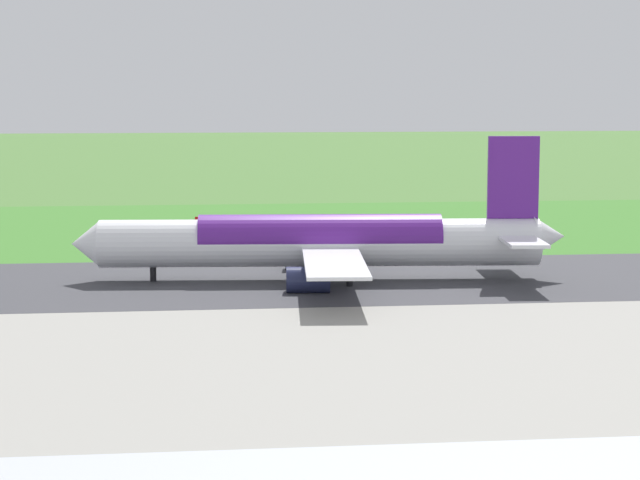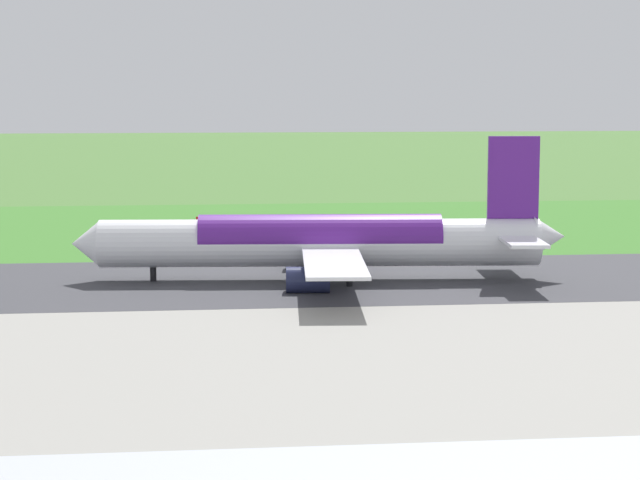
% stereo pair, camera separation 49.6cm
% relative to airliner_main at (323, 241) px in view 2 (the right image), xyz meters
% --- Properties ---
extents(ground_plane, '(800.00, 800.00, 0.00)m').
position_rel_airliner_main_xyz_m(ground_plane, '(-6.47, -0.03, -4.35)').
color(ground_plane, '#477233').
extents(runway_asphalt, '(600.00, 31.83, 0.06)m').
position_rel_airliner_main_xyz_m(runway_asphalt, '(-6.47, -0.03, -4.32)').
color(runway_asphalt, '#38383D').
rests_on(runway_asphalt, ground).
extents(apron_concrete, '(440.00, 110.00, 0.05)m').
position_rel_airliner_main_xyz_m(apron_concrete, '(-6.47, 47.97, -4.33)').
color(apron_concrete, gray).
rests_on(apron_concrete, ground).
extents(grass_verge_foreground, '(600.00, 80.00, 0.04)m').
position_rel_airliner_main_xyz_m(grass_verge_foreground, '(-6.47, -43.80, -4.33)').
color(grass_verge_foreground, '#3C782B').
rests_on(grass_verge_foreground, ground).
extents(airliner_main, '(54.15, 44.32, 15.88)m').
position_rel_airliner_main_xyz_m(airliner_main, '(0.00, 0.00, 0.00)').
color(airliner_main, white).
rests_on(airliner_main, ground).
extents(no_stopping_sign, '(0.60, 0.10, 2.30)m').
position_rel_airliner_main_xyz_m(no_stopping_sign, '(13.49, -44.05, -2.97)').
color(no_stopping_sign, slate).
rests_on(no_stopping_sign, ground).
extents(traffic_cone_orange, '(0.40, 0.40, 0.55)m').
position_rel_airliner_main_xyz_m(traffic_cone_orange, '(18.27, -44.05, -4.08)').
color(traffic_cone_orange, orange).
rests_on(traffic_cone_orange, ground).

